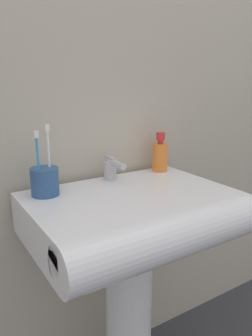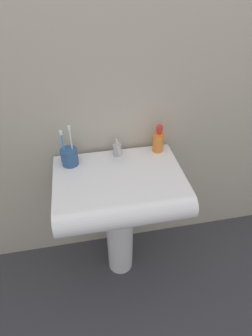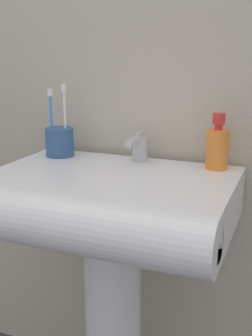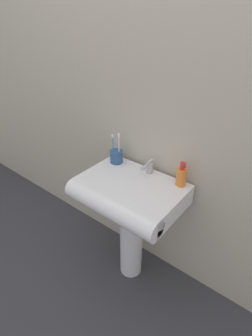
{
  "view_description": "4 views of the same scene",
  "coord_description": "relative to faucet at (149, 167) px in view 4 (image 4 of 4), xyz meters",
  "views": [
    {
      "loc": [
        -0.51,
        -0.78,
        1.1
      ],
      "look_at": [
        0.0,
        0.02,
        0.84
      ],
      "focal_mm": 35.0,
      "sensor_mm": 36.0,
      "label": 1
    },
    {
      "loc": [
        -0.14,
        -0.92,
        1.57
      ],
      "look_at": [
        0.03,
        -0.02,
        0.82
      ],
      "focal_mm": 28.0,
      "sensor_mm": 36.0,
      "label": 2
    },
    {
      "loc": [
        0.41,
        -0.92,
        1.06
      ],
      "look_at": [
        0.03,
        0.02,
        0.78
      ],
      "focal_mm": 45.0,
      "sensor_mm": 36.0,
      "label": 3
    },
    {
      "loc": [
        0.75,
        -1.0,
        1.63
      ],
      "look_at": [
        -0.03,
        -0.02,
        0.86
      ],
      "focal_mm": 28.0,
      "sensor_mm": 36.0,
      "label": 4
    }
  ],
  "objects": [
    {
      "name": "toothbrush_cup",
      "position": [
        -0.24,
        -0.02,
        0.0
      ],
      "size": [
        0.08,
        0.08,
        0.21
      ],
      "color": "#2D5184",
      "rests_on": "sink_basin"
    },
    {
      "name": "wall_back",
      "position": [
        -0.02,
        0.1,
        0.39
      ],
      "size": [
        5.0,
        0.05,
        2.4
      ],
      "primitive_type": "cube",
      "color": "#B7AD99",
      "rests_on": "ground"
    },
    {
      "name": "faucet",
      "position": [
        0.0,
        0.0,
        0.0
      ],
      "size": [
        0.04,
        0.11,
        0.08
      ],
      "color": "#B7B7BC",
      "rests_on": "sink_basin"
    },
    {
      "name": "ground_plane",
      "position": [
        -0.02,
        -0.14,
        -0.81
      ],
      "size": [
        6.0,
        6.0,
        0.0
      ],
      "primitive_type": "plane",
      "color": "#38383D",
      "rests_on": "ground"
    },
    {
      "name": "sink_pedestal",
      "position": [
        -0.02,
        -0.14,
        -0.49
      ],
      "size": [
        0.15,
        0.15,
        0.65
      ],
      "primitive_type": "cylinder",
      "color": "white",
      "rests_on": "ground"
    },
    {
      "name": "soap_bottle",
      "position": [
        0.21,
        0.01,
        0.02
      ],
      "size": [
        0.06,
        0.06,
        0.14
      ],
      "color": "orange",
      "rests_on": "sink_basin"
    },
    {
      "name": "sink_basin",
      "position": [
        -0.02,
        -0.18,
        -0.1
      ],
      "size": [
        0.61,
        0.45,
        0.12
      ],
      "color": "white",
      "rests_on": "sink_pedestal"
    }
  ]
}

